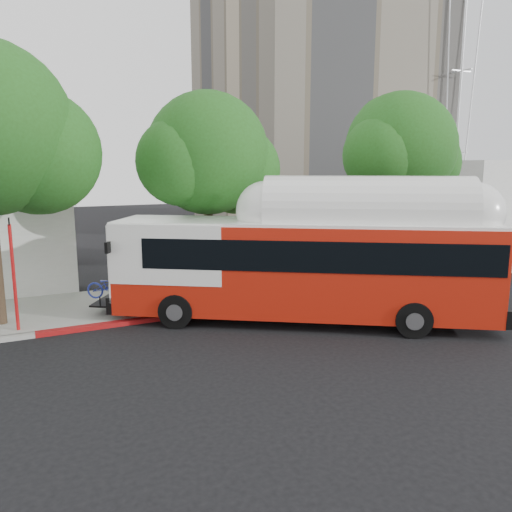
% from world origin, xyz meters
% --- Properties ---
extents(ground, '(120.00, 120.00, 0.00)m').
position_xyz_m(ground, '(0.00, 0.00, 0.00)').
color(ground, black).
rests_on(ground, ground).
extents(sidewalk, '(60.00, 5.00, 0.15)m').
position_xyz_m(sidewalk, '(0.00, 6.50, 0.07)').
color(sidewalk, gray).
rests_on(sidewalk, ground).
extents(curb_strip, '(60.00, 0.30, 0.15)m').
position_xyz_m(curb_strip, '(0.00, 3.90, 0.07)').
color(curb_strip, gray).
rests_on(curb_strip, ground).
extents(red_curb_segment, '(10.00, 0.32, 0.16)m').
position_xyz_m(red_curb_segment, '(-3.00, 3.90, 0.08)').
color(red_curb_segment, maroon).
rests_on(red_curb_segment, ground).
extents(street_tree_left, '(6.67, 5.80, 9.74)m').
position_xyz_m(street_tree_left, '(-8.53, 5.56, 6.60)').
color(street_tree_left, '#2D2116').
rests_on(street_tree_left, ground).
extents(street_tree_mid, '(5.75, 5.00, 8.62)m').
position_xyz_m(street_tree_mid, '(-0.59, 6.06, 5.91)').
color(street_tree_mid, '#2D2116').
rests_on(street_tree_mid, ground).
extents(street_tree_right, '(6.21, 5.40, 9.18)m').
position_xyz_m(street_tree_right, '(9.44, 5.86, 6.26)').
color(street_tree_right, '#2D2116').
rests_on(street_tree_right, ground).
extents(apartment_tower, '(18.00, 18.00, 37.00)m').
position_xyz_m(apartment_tower, '(18.00, 28.00, 17.62)').
color(apartment_tower, tan).
rests_on(apartment_tower, ground).
extents(horizon_block, '(20.00, 12.00, 6.00)m').
position_xyz_m(horizon_block, '(30.00, 16.00, 3.00)').
color(horizon_block, silver).
rests_on(horizon_block, ground).
extents(transit_bus, '(13.34, 9.86, 4.23)m').
position_xyz_m(transit_bus, '(0.95, 1.48, 1.98)').
color(transit_bus, '#B71B0C').
rests_on(transit_bus, ground).
extents(signal_pole, '(0.11, 0.37, 3.95)m').
position_xyz_m(signal_pole, '(-8.49, 4.48, 2.03)').
color(signal_pole, red).
rests_on(signal_pole, ground).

